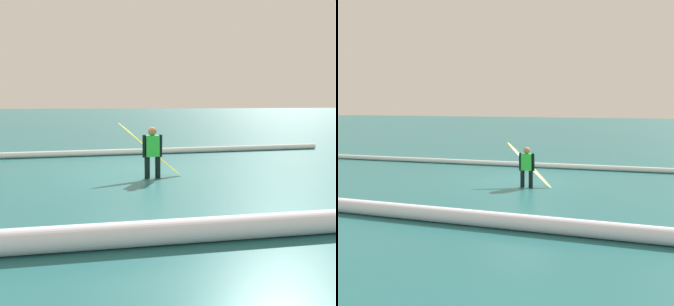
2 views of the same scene
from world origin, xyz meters
TOP-DOWN VIEW (x-y plane):
  - ground_plane at (0.00, 0.00)m, footprint 149.54×149.54m
  - surfer at (-0.63, 0.93)m, footprint 0.52×0.23m
  - surfboard at (-0.60, 0.61)m, footprint 1.69×0.49m
  - wave_crest_foreground at (2.84, -3.33)m, footprint 21.56×1.90m

SIDE VIEW (x-z plane):
  - ground_plane at x=0.00m, z-range 0.00..0.00m
  - wave_crest_foreground at x=2.84m, z-range 0.00..0.22m
  - surfboard at x=-0.60m, z-range -0.01..1.44m
  - surfer at x=-0.63m, z-range 0.07..1.40m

